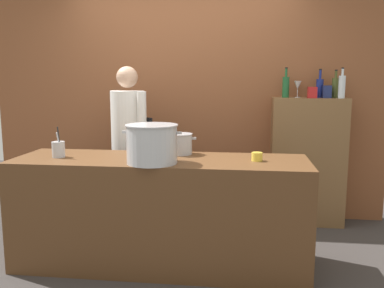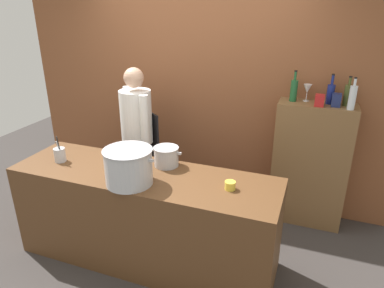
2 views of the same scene
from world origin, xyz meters
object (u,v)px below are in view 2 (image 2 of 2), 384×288
(wine_bottle_clear, at_px, (352,97))
(stockpot_large, at_px, (129,167))
(butter_jar, at_px, (230,186))
(spice_tin_red, at_px, (320,100))
(wine_bottle_green, at_px, (294,90))
(wine_bottle_cobalt, at_px, (331,93))
(wine_glass_wide, at_px, (307,89))
(spice_tin_navy, at_px, (336,100))
(chef, at_px, (137,131))
(wine_bottle_olive, at_px, (348,95))
(stockpot_small, at_px, (166,156))
(utensil_crock, at_px, (60,155))

(wine_bottle_clear, bearing_deg, stockpot_large, -142.47)
(butter_jar, bearing_deg, spice_tin_red, 62.62)
(wine_bottle_clear, height_order, spice_tin_red, wine_bottle_clear)
(butter_jar, height_order, wine_bottle_green, wine_bottle_green)
(stockpot_large, height_order, wine_bottle_green, wine_bottle_green)
(butter_jar, xyz_separation_m, wine_bottle_cobalt, (0.67, 1.24, 0.52))
(wine_glass_wide, xyz_separation_m, spice_tin_red, (0.13, -0.14, -0.07))
(butter_jar, height_order, spice_tin_navy, spice_tin_navy)
(chef, xyz_separation_m, wine_bottle_olive, (2.07, 0.45, 0.49))
(wine_bottle_clear, height_order, wine_glass_wide, wine_bottle_clear)
(chef, distance_m, wine_glass_wide, 1.83)
(stockpot_large, bearing_deg, wine_glass_wide, 49.11)
(stockpot_large, xyz_separation_m, spice_tin_navy, (1.53, 1.34, 0.36))
(stockpot_large, xyz_separation_m, wine_bottle_cobalt, (1.47, 1.42, 0.40))
(butter_jar, xyz_separation_m, wine_bottle_olive, (0.82, 1.22, 0.52))
(stockpot_small, xyz_separation_m, wine_bottle_clear, (1.51, 0.86, 0.47))
(stockpot_large, relative_size, wine_bottle_cobalt, 1.55)
(wine_bottle_olive, distance_m, spice_tin_navy, 0.13)
(chef, distance_m, spice_tin_red, 1.91)
(stockpot_small, distance_m, butter_jar, 0.69)
(wine_bottle_cobalt, distance_m, wine_bottle_clear, 0.24)
(stockpot_large, bearing_deg, wine_bottle_green, 51.26)
(chef, relative_size, wine_glass_wide, 9.59)
(butter_jar, xyz_separation_m, wine_glass_wide, (0.45, 1.26, 0.53))
(chef, height_order, wine_glass_wide, chef)
(utensil_crock, xyz_separation_m, wine_bottle_cobalt, (2.28, 1.28, 0.48))
(chef, distance_m, wine_bottle_clear, 2.19)
(chef, height_order, wine_bottle_olive, chef)
(wine_bottle_cobalt, height_order, spice_tin_navy, wine_bottle_cobalt)
(wine_bottle_clear, distance_m, spice_tin_red, 0.29)
(wine_glass_wide, bearing_deg, wine_bottle_green, -160.97)
(butter_jar, distance_m, spice_tin_navy, 1.44)
(chef, bearing_deg, stockpot_large, 152.84)
(spice_tin_navy, bearing_deg, butter_jar, -122.22)
(wine_bottle_green, bearing_deg, utensil_crock, -147.06)
(chef, xyz_separation_m, spice_tin_red, (1.83, 0.34, 0.44))
(wine_glass_wide, bearing_deg, chef, -164.19)
(chef, relative_size, utensil_crock, 6.50)
(stockpot_large, height_order, wine_bottle_cobalt, wine_bottle_cobalt)
(chef, height_order, spice_tin_red, chef)
(wine_bottle_olive, bearing_deg, stockpot_large, -139.07)
(stockpot_large, bearing_deg, chef, 115.18)
(wine_glass_wide, height_order, spice_tin_navy, wine_glass_wide)
(wine_bottle_green, relative_size, spice_tin_red, 2.76)
(chef, height_order, stockpot_large, chef)
(stockpot_small, bearing_deg, spice_tin_navy, 33.89)
(wine_bottle_clear, bearing_deg, wine_bottle_cobalt, 142.10)
(chef, bearing_deg, wine_bottle_cobalt, -128.84)
(utensil_crock, bearing_deg, wine_bottle_cobalt, 29.23)
(wine_bottle_cobalt, xyz_separation_m, wine_bottle_clear, (0.19, -0.15, 0.01))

